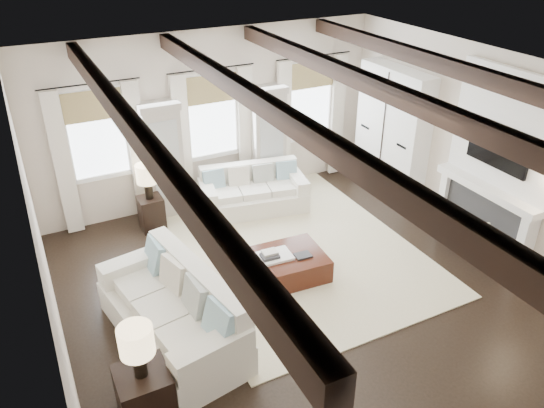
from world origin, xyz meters
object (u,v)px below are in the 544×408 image
sofa_left (176,313)px  ottoman (277,268)px  sofa_back (253,193)px  side_table_back (152,213)px  side_table_front (145,393)px

sofa_left → ottoman: bearing=17.7°
sofa_back → side_table_back: sofa_back is taller
sofa_back → ottoman: 2.24m
sofa_left → ottoman: size_ratio=1.72×
sofa_left → ottoman: 1.84m
side_table_front → ottoman: bearing=32.2°
sofa_left → ottoman: (1.74, 0.56, -0.21)m
side_table_back → sofa_back: bearing=-4.4°
sofa_back → side_table_front: size_ratio=3.63×
side_table_back → sofa_left: bearing=-99.2°
sofa_back → side_table_back: bearing=175.6°
sofa_back → ottoman: (-0.60, -2.15, -0.14)m
sofa_back → sofa_left: size_ratio=0.83×
sofa_left → side_table_front: (-0.68, -0.98, -0.12)m
ottoman → sofa_back: bearing=78.4°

